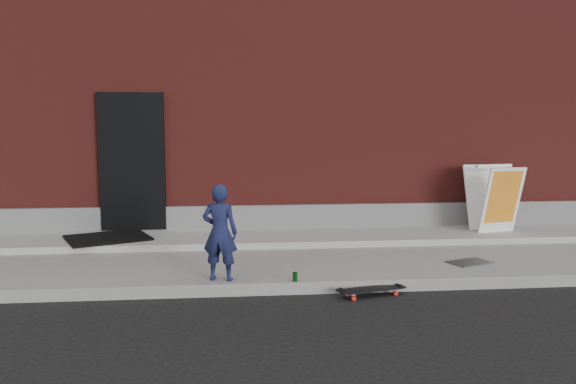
{
  "coord_description": "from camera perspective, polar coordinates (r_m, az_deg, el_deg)",
  "views": [
    {
      "loc": [
        -0.94,
        -6.42,
        2.01
      ],
      "look_at": [
        -0.25,
        0.8,
        1.13
      ],
      "focal_mm": 35.0,
      "sensor_mm": 36.0,
      "label": 1
    }
  ],
  "objects": [
    {
      "name": "child",
      "position": [
        6.74,
        -6.93,
        -4.1
      ],
      "size": [
        0.48,
        0.37,
        1.16
      ],
      "primitive_type": "imported",
      "rotation": [
        0.0,
        0.0,
        2.9
      ],
      "color": "#171B41",
      "rests_on": "sidewalk"
    },
    {
      "name": "sidewalk",
      "position": [
        8.2,
        1.25,
        -6.76
      ],
      "size": [
        20.0,
        3.0,
        0.15
      ],
      "primitive_type": "cube",
      "color": "gray",
      "rests_on": "ground"
    },
    {
      "name": "skateboard",
      "position": [
        6.78,
        8.46,
        -9.78
      ],
      "size": [
        0.83,
        0.4,
        0.09
      ],
      "color": "red",
      "rests_on": "ground"
    },
    {
      "name": "pizza_sign",
      "position": [
        9.86,
        20.16,
        -0.56
      ],
      "size": [
        0.8,
        0.9,
        1.11
      ],
      "color": "white",
      "rests_on": "apron"
    },
    {
      "name": "apron",
      "position": [
        9.05,
        0.58,
        -4.65
      ],
      "size": [
        20.0,
        1.2,
        0.1
      ],
      "primitive_type": "cube",
      "color": "#989893",
      "rests_on": "sidewalk"
    },
    {
      "name": "utility_plate",
      "position": [
        8.01,
        17.96,
        -6.82
      ],
      "size": [
        0.64,
        0.53,
        0.02
      ],
      "primitive_type": "cube",
      "rotation": [
        0.0,
        0.0,
        0.38
      ],
      "color": "#4D4D52",
      "rests_on": "sidewalk"
    },
    {
      "name": "ground",
      "position": [
        6.79,
        2.76,
        -10.34
      ],
      "size": [
        80.0,
        80.0,
        0.0
      ],
      "primitive_type": "plane",
      "color": "black",
      "rests_on": "ground"
    },
    {
      "name": "soda_can",
      "position": [
        6.75,
        0.71,
        -8.62
      ],
      "size": [
        0.07,
        0.07,
        0.11
      ],
      "primitive_type": "cylinder",
      "rotation": [
        0.0,
        0.0,
        0.21
      ],
      "color": "#177322",
      "rests_on": "sidewalk"
    },
    {
      "name": "building",
      "position": [
        13.45,
        -1.52,
        8.96
      ],
      "size": [
        20.0,
        8.1,
        5.0
      ],
      "color": "maroon",
      "rests_on": "ground"
    },
    {
      "name": "doormat",
      "position": [
        9.14,
        -17.84,
        -4.45
      ],
      "size": [
        1.47,
        1.35,
        0.03
      ],
      "primitive_type": "cube",
      "rotation": [
        0.0,
        0.0,
        0.43
      ],
      "color": "black",
      "rests_on": "apron"
    }
  ]
}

